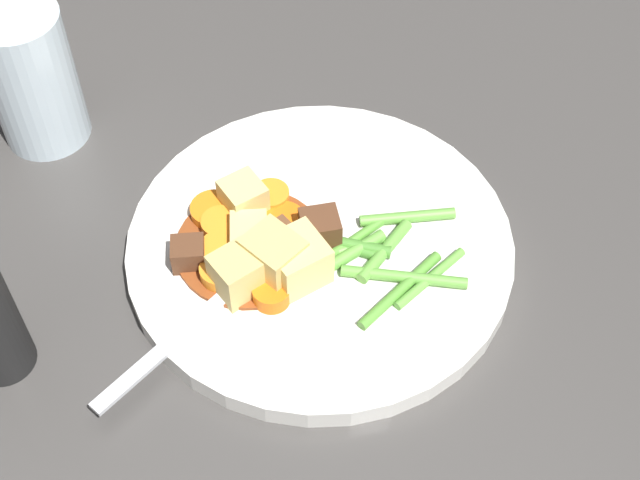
{
  "coord_description": "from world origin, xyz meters",
  "views": [
    {
      "loc": [
        0.05,
        0.38,
        0.51
      ],
      "look_at": [
        0.0,
        0.0,
        0.02
      ],
      "focal_mm": 50.76,
      "sensor_mm": 36.0,
      "label": 1
    }
  ],
  "objects_px": {
    "carrot_slice_0": "(271,197)",
    "carrot_slice_5": "(214,211)",
    "carrot_slice_6": "(222,226)",
    "water_glass": "(32,78)",
    "carrot_slice_3": "(283,221)",
    "potato_chunk_2": "(237,275)",
    "carrot_slice_2": "(221,273)",
    "dinner_plate": "(320,247)",
    "fork": "(206,313)",
    "potato_chunk_0": "(243,199)",
    "potato_chunk_1": "(274,258)",
    "potato_chunk_3": "(250,239)",
    "meat_chunk_1": "(280,245)",
    "carrot_slice_7": "(253,264)",
    "meat_chunk_0": "(188,254)",
    "potato_chunk_4": "(297,260)",
    "carrot_slice_4": "(271,294)",
    "meat_chunk_2": "(314,226)",
    "carrot_slice_1": "(223,253)"
  },
  "relations": [
    {
      "from": "carrot_slice_1",
      "to": "potato_chunk_3",
      "type": "height_order",
      "value": "potato_chunk_3"
    },
    {
      "from": "potato_chunk_0",
      "to": "fork",
      "type": "height_order",
      "value": "potato_chunk_0"
    },
    {
      "from": "carrot_slice_5",
      "to": "potato_chunk_3",
      "type": "relative_size",
      "value": 1.02
    },
    {
      "from": "meat_chunk_0",
      "to": "water_glass",
      "type": "bearing_deg",
      "value": -56.5
    },
    {
      "from": "meat_chunk_1",
      "to": "carrot_slice_6",
      "type": "bearing_deg",
      "value": -33.22
    },
    {
      "from": "carrot_slice_1",
      "to": "carrot_slice_7",
      "type": "distance_m",
      "value": 0.02
    },
    {
      "from": "potato_chunk_2",
      "to": "carrot_slice_3",
      "type": "bearing_deg",
      "value": -125.36
    },
    {
      "from": "carrot_slice_5",
      "to": "potato_chunk_2",
      "type": "bearing_deg",
      "value": 100.15
    },
    {
      "from": "carrot_slice_2",
      "to": "carrot_slice_6",
      "type": "bearing_deg",
      "value": -95.03
    },
    {
      "from": "carrot_slice_1",
      "to": "fork",
      "type": "relative_size",
      "value": 0.22
    },
    {
      "from": "carrot_slice_0",
      "to": "fork",
      "type": "distance_m",
      "value": 0.1
    },
    {
      "from": "dinner_plate",
      "to": "fork",
      "type": "xyz_separation_m",
      "value": [
        0.08,
        0.05,
        0.01
      ]
    },
    {
      "from": "carrot_slice_7",
      "to": "potato_chunk_4",
      "type": "distance_m",
      "value": 0.03
    },
    {
      "from": "carrot_slice_4",
      "to": "fork",
      "type": "xyz_separation_m",
      "value": [
        0.04,
        0.01,
        -0.0
      ]
    },
    {
      "from": "potato_chunk_0",
      "to": "carrot_slice_6",
      "type": "bearing_deg",
      "value": 42.65
    },
    {
      "from": "potato_chunk_2",
      "to": "fork",
      "type": "relative_size",
      "value": 0.22
    },
    {
      "from": "carrot_slice_6",
      "to": "carrot_slice_4",
      "type": "bearing_deg",
      "value": 114.57
    },
    {
      "from": "meat_chunk_0",
      "to": "potato_chunk_0",
      "type": "bearing_deg",
      "value": -135.85
    },
    {
      "from": "carrot_slice_0",
      "to": "carrot_slice_3",
      "type": "relative_size",
      "value": 0.84
    },
    {
      "from": "potato_chunk_2",
      "to": "potato_chunk_3",
      "type": "xyz_separation_m",
      "value": [
        -0.01,
        -0.03,
        -0.0
      ]
    },
    {
      "from": "potato_chunk_2",
      "to": "water_glass",
      "type": "xyz_separation_m",
      "value": [
        0.14,
        -0.18,
        0.02
      ]
    },
    {
      "from": "potato_chunk_2",
      "to": "potato_chunk_3",
      "type": "height_order",
      "value": "potato_chunk_2"
    },
    {
      "from": "carrot_slice_4",
      "to": "water_glass",
      "type": "xyz_separation_m",
      "value": [
        0.16,
        -0.2,
        0.03
      ]
    },
    {
      "from": "carrot_slice_6",
      "to": "water_glass",
      "type": "xyz_separation_m",
      "value": [
        0.13,
        -0.13,
        0.03
      ]
    },
    {
      "from": "carrot_slice_0",
      "to": "carrot_slice_3",
      "type": "xyz_separation_m",
      "value": [
        -0.01,
        0.02,
        -0.0
      ]
    },
    {
      "from": "potato_chunk_2",
      "to": "potato_chunk_4",
      "type": "bearing_deg",
      "value": -171.56
    },
    {
      "from": "carrot_slice_6",
      "to": "potato_chunk_2",
      "type": "height_order",
      "value": "potato_chunk_2"
    },
    {
      "from": "potato_chunk_1",
      "to": "potato_chunk_3",
      "type": "xyz_separation_m",
      "value": [
        0.01,
        -0.02,
        -0.01
      ]
    },
    {
      "from": "carrot_slice_7",
      "to": "meat_chunk_0",
      "type": "height_order",
      "value": "meat_chunk_0"
    },
    {
      "from": "carrot_slice_5",
      "to": "potato_chunk_0",
      "type": "xyz_separation_m",
      "value": [
        -0.02,
        -0.0,
        0.01
      ]
    },
    {
      "from": "meat_chunk_0",
      "to": "fork",
      "type": "xyz_separation_m",
      "value": [
        -0.01,
        0.04,
        -0.01
      ]
    },
    {
      "from": "carrot_slice_5",
      "to": "meat_chunk_1",
      "type": "distance_m",
      "value": 0.06
    },
    {
      "from": "dinner_plate",
      "to": "carrot_slice_1",
      "type": "relative_size",
      "value": 8.37
    },
    {
      "from": "carrot_slice_4",
      "to": "potato_chunk_1",
      "type": "xyz_separation_m",
      "value": [
        -0.0,
        -0.02,
        0.01
      ]
    },
    {
      "from": "carrot_slice_5",
      "to": "water_glass",
      "type": "bearing_deg",
      "value": -43.94
    },
    {
      "from": "carrot_slice_6",
      "to": "meat_chunk_2",
      "type": "distance_m",
      "value": 0.06
    },
    {
      "from": "carrot_slice_3",
      "to": "carrot_slice_0",
      "type": "bearing_deg",
      "value": -75.34
    },
    {
      "from": "potato_chunk_1",
      "to": "carrot_slice_2",
      "type": "bearing_deg",
      "value": -1.61
    },
    {
      "from": "potato_chunk_1",
      "to": "water_glass",
      "type": "distance_m",
      "value": 0.24
    },
    {
      "from": "potato_chunk_4",
      "to": "fork",
      "type": "distance_m",
      "value": 0.07
    },
    {
      "from": "potato_chunk_3",
      "to": "water_glass",
      "type": "distance_m",
      "value": 0.21
    },
    {
      "from": "carrot_slice_0",
      "to": "carrot_slice_5",
      "type": "bearing_deg",
      "value": 10.96
    },
    {
      "from": "potato_chunk_0",
      "to": "potato_chunk_1",
      "type": "height_order",
      "value": "potato_chunk_1"
    },
    {
      "from": "carrot_slice_6",
      "to": "dinner_plate",
      "type": "bearing_deg",
      "value": 165.73
    },
    {
      "from": "potato_chunk_4",
      "to": "carrot_slice_0",
      "type": "bearing_deg",
      "value": -81.13
    },
    {
      "from": "fork",
      "to": "water_glass",
      "type": "height_order",
      "value": "water_glass"
    },
    {
      "from": "potato_chunk_2",
      "to": "meat_chunk_0",
      "type": "relative_size",
      "value": 1.44
    },
    {
      "from": "dinner_plate",
      "to": "carrot_slice_0",
      "type": "relative_size",
      "value": 10.11
    },
    {
      "from": "meat_chunk_2",
      "to": "meat_chunk_0",
      "type": "bearing_deg",
      "value": 6.69
    },
    {
      "from": "meat_chunk_0",
      "to": "fork",
      "type": "relative_size",
      "value": 0.16
    }
  ]
}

